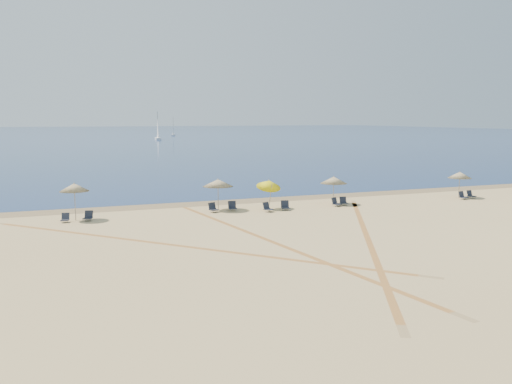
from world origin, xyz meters
The scene contains 21 objects.
ground centered at (0.00, 0.00, 0.00)m, with size 160.00×160.00×0.00m, color tan.
ocean centered at (0.00, 225.00, 0.01)m, with size 500.00×500.00×0.00m, color #0C2151.
wet_sand centered at (0.00, 24.00, 0.00)m, with size 500.00×500.00×0.00m, color olive.
umbrella_1 centered at (-13.42, 19.82, 2.31)m, with size 2.00×2.00×2.65m.
umbrella_2 centered at (-3.00, 20.28, 2.11)m, with size 2.34×2.34×2.45m.
umbrella_3 centered at (0.82, 19.37, 1.98)m, with size 1.89×1.97×2.55m.
umbrella_4 centered at (6.64, 19.64, 2.00)m, with size 2.17×2.17×2.34m.
umbrella_5 centered at (18.84, 18.92, 2.02)m, with size 2.04×2.04×2.37m.
chair_2 centered at (-14.11, 19.40, 0.27)m, with size 0.64×0.71×0.62m.
chair_3 centered at (-12.61, 19.44, 0.30)m, with size 0.78×0.83×0.68m.
chair_4 centered at (-3.60, 19.62, 0.31)m, with size 0.76×0.83×0.71m.
chair_5 centered at (-2.04, 19.72, 0.32)m, with size 0.69×0.78×0.73m.
chair_6 centered at (0.29, 18.31, 0.31)m, with size 0.83×0.88×0.72m.
chair_7 centered at (1.83, 18.51, 0.32)m, with size 0.76×0.84×0.73m.
chair_8 centered at (6.37, 18.73, 0.31)m, with size 0.81×0.86×0.70m.
chair_9 centered at (7.27, 19.08, 0.29)m, with size 0.66×0.73×0.66m.
chair_10 centered at (18.52, 18.07, 0.31)m, with size 0.70×0.78×0.70m.
chair_11 centered at (19.69, 18.39, 0.30)m, with size 0.65×0.73×0.68m.
sailboat_0 centered at (30.11, 191.11, 2.18)m, with size 2.50×4.98×7.19m.
sailboat_1 centered at (17.12, 153.84, 2.71)m, with size 2.07×6.13×8.97m.
tire_tracks centered at (-3.19, 9.29, 0.00)m, with size 50.51×42.07×0.00m.
Camera 1 is at (-14.69, -18.73, 7.06)m, focal length 37.68 mm.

